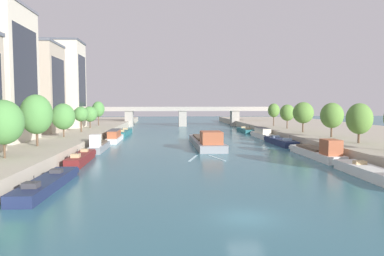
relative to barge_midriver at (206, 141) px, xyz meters
The scene contains 29 objects.
ground_plane 41.82m from the barge_midriver, 92.66° to the right, with size 400.00×400.00×0.00m, color #336675.
quay_left 41.39m from the barge_midriver, 161.34° to the left, with size 36.00×170.00×1.97m, color #B2A893.
quay_right 37.73m from the barge_midriver, 20.54° to the left, with size 36.00×170.00×1.97m, color #B2A893.
barge_midriver is the anchor object (origin of this frame).
wake_behind_barge 14.49m from the barge_midriver, 97.51° to the right, with size 5.60×5.92×0.03m.
moored_boat_left_gap_after 37.25m from the barge_midriver, 120.99° to the right, with size 2.66×13.81×2.13m.
moored_boat_left_far 25.85m from the barge_midriver, 139.36° to the right, with size 2.28×11.97×2.32m.
moored_boat_left_downstream 20.08m from the barge_midriver, 166.19° to the right, with size 2.29×11.63×3.14m.
moored_boat_left_lone 21.74m from the barge_midriver, 151.25° to the left, with size 2.66×13.33×2.59m.
moored_boat_left_midway 32.41m from the barge_midriver, 126.06° to the left, with size 3.16×15.71×2.29m.
moored_boat_right_second 33.52m from the barge_midriver, 63.52° to the right, with size 2.86×14.22×2.26m.
moored_boat_right_lone 21.54m from the barge_midriver, 44.57° to the right, with size 2.91×15.43×3.24m.
moored_boat_right_far 15.44m from the barge_midriver, ahead, with size 3.05×13.60×2.28m.
moored_boat_right_downstream 22.30m from the barge_midriver, 46.43° to the left, with size 2.72×12.28×2.47m.
moored_boat_right_gap_after 35.92m from the barge_midriver, 65.31° to the left, with size 2.76×13.84×2.16m.
tree_left_by_lamp 36.59m from the barge_midriver, 136.54° to the right, with size 4.49×4.49×6.73m.
tree_left_far 30.52m from the barge_midriver, 153.33° to the right, with size 4.60×4.60×7.63m.
tree_left_second 27.34m from the barge_midriver, behind, with size 4.27×4.27×6.31m.
tree_left_distant 29.61m from the barge_midriver, 155.60° to the left, with size 3.21×3.21×5.59m.
tree_left_nearest 36.83m from the barge_midriver, 138.37° to the left, with size 3.69×3.69×5.57m.
tree_left_past_mid 44.60m from the barge_midriver, 128.01° to the left, with size 3.47×3.47×6.91m.
tree_right_third 26.87m from the barge_midriver, 30.07° to the right, with size 4.01×4.01×6.35m.
tree_right_past_mid 23.93m from the barge_midriver, ahead, with size 4.18×4.18×6.44m.
tree_right_far 24.08m from the barge_midriver, 19.24° to the left, with size 4.45×4.45×6.62m.
tree_right_nearest 30.16m from the barge_midriver, 40.23° to the left, with size 3.72×3.72×6.07m.
tree_right_second 36.46m from the barge_midriver, 52.15° to the left, with size 3.24×3.24×6.32m.
building_left_corner 39.54m from the barge_midriver, 162.15° to the left, with size 10.54×10.82×19.43m.
building_left_middle 47.04m from the barge_midriver, 142.94° to the left, with size 13.26×9.45×22.59m.
bridge_far 59.99m from the barge_midriver, 91.86° to the left, with size 62.54×4.40×7.07m.
Camera 1 is at (-5.62, -24.13, 8.26)m, focal length 32.32 mm.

